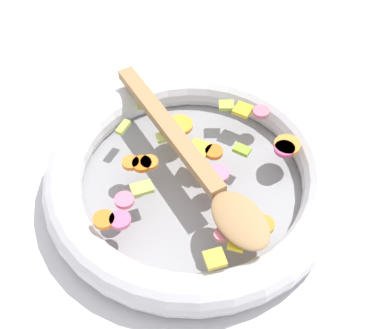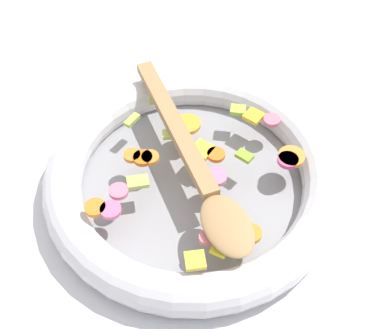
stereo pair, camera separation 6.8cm
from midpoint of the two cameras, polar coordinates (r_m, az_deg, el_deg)
The scene contains 4 objects.
ground_plane at distance 0.72m, azimuth -2.70°, elevation -2.70°, with size 4.00×4.00×0.00m, color silver.
skillet at distance 0.70m, azimuth -2.77°, elevation -1.62°, with size 0.39×0.39×0.05m.
chopped_vegetables at distance 0.68m, azimuth -1.96°, elevation -0.31°, with size 0.29×0.29×0.01m.
wooden_spoon at distance 0.66m, azimuth -2.15°, elevation -0.49°, with size 0.34×0.14×0.01m.
Camera 1 is at (0.42, -0.10, 0.57)m, focal length 50.00 mm.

